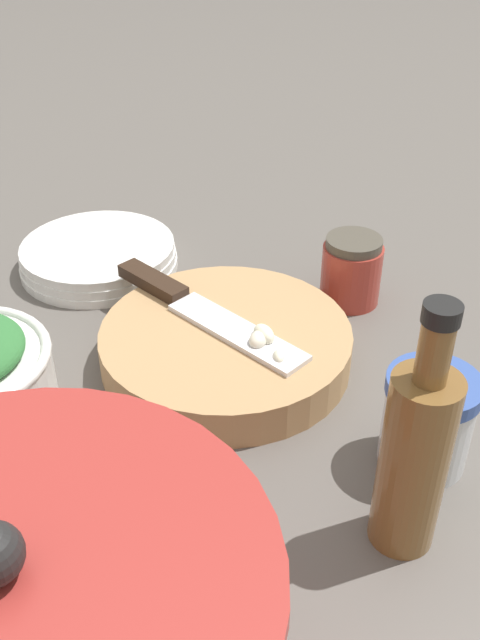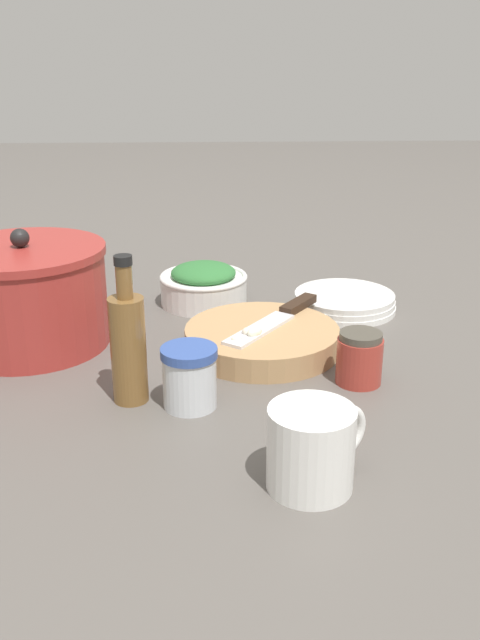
{
  "view_description": "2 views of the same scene",
  "coord_description": "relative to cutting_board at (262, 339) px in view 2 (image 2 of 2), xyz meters",
  "views": [
    {
      "loc": [
        -0.03,
        0.49,
        0.41
      ],
      "look_at": [
        0.04,
        -0.01,
        0.07
      ],
      "focal_mm": 40.0,
      "sensor_mm": 36.0,
      "label": 1
    },
    {
      "loc": [
        -0.94,
        0.04,
        0.44
      ],
      "look_at": [
        0.0,
        0.0,
        0.07
      ],
      "focal_mm": 40.0,
      "sensor_mm": 36.0,
      "label": 2
    }
  ],
  "objects": [
    {
      "name": "cutting_board",
      "position": [
        0.0,
        0.0,
        0.0
      ],
      "size": [
        0.23,
        0.23,
        0.04
      ],
      "color": "tan",
      "rests_on": "ground_plane"
    },
    {
      "name": "honey_jar",
      "position": [
        -0.11,
        -0.12,
        0.02
      ],
      "size": [
        0.06,
        0.06,
        0.07
      ],
      "color": "#9E3328",
      "rests_on": "ground_plane"
    },
    {
      "name": "garlic_cloves",
      "position": [
        -0.04,
        0.02,
        0.03
      ],
      "size": [
        0.04,
        0.05,
        0.02
      ],
      "color": "#ECECCB",
      "rests_on": "cutting_board"
    },
    {
      "name": "spice_jar",
      "position": [
        -0.17,
        0.11,
        0.02
      ],
      "size": [
        0.07,
        0.07,
        0.08
      ],
      "color": "silver",
      "rests_on": "ground_plane"
    },
    {
      "name": "oil_bottle",
      "position": [
        -0.15,
        0.18,
        0.06
      ],
      "size": [
        0.05,
        0.05,
        0.2
      ],
      "color": "brown",
      "rests_on": "ground_plane"
    },
    {
      "name": "stock_pot",
      "position": [
        0.04,
        0.36,
        0.06
      ],
      "size": [
        0.25,
        0.25,
        0.18
      ],
      "color": "#9E2D28",
      "rests_on": "ground_plane"
    },
    {
      "name": "coffee_mug",
      "position": [
        -0.36,
        -0.03,
        0.03
      ],
      "size": [
        0.1,
        0.11,
        0.09
      ],
      "color": "silver",
      "rests_on": "ground_plane"
    },
    {
      "name": "ground_plane",
      "position": [
        -0.05,
        0.03,
        -0.02
      ],
      "size": [
        5.0,
        5.0,
        0.0
      ],
      "primitive_type": "plane",
      "color": "#56514C"
    },
    {
      "name": "plate_stack",
      "position": [
        0.17,
        -0.16,
        -0.0
      ],
      "size": [
        0.18,
        0.18,
        0.03
      ],
      "color": "silver",
      "rests_on": "ground_plane"
    },
    {
      "name": "herb_bowl",
      "position": [
        0.21,
        0.09,
        0.02
      ],
      "size": [
        0.16,
        0.16,
        0.07
      ],
      "color": "silver",
      "rests_on": "ground_plane"
    },
    {
      "name": "chef_knife",
      "position": [
        0.03,
        -0.03,
        0.02
      ],
      "size": [
        0.21,
        0.16,
        0.01
      ],
      "rotation": [
        0.0,
        0.0,
        0.94
      ],
      "color": "black",
      "rests_on": "cutting_board"
    }
  ]
}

